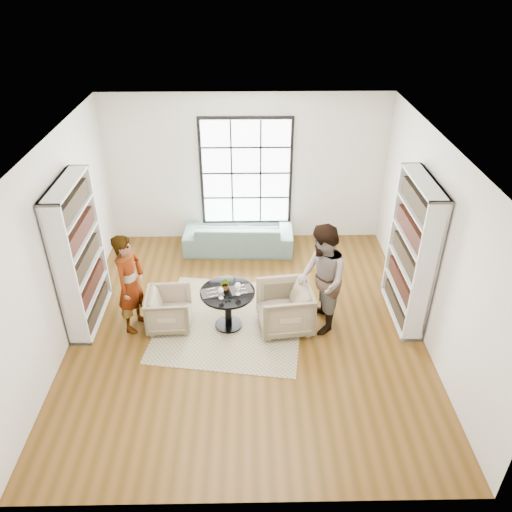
{
  "coord_description": "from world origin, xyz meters",
  "views": [
    {
      "loc": [
        0.04,
        -6.25,
        5.21
      ],
      "look_at": [
        0.15,
        0.4,
        1.1
      ],
      "focal_mm": 35.0,
      "sensor_mm": 36.0,
      "label": 1
    }
  ],
  "objects_px": {
    "sofa": "(239,236)",
    "wine_glass_right": "(238,286)",
    "armchair_right": "(284,308)",
    "wine_glass_left": "(221,291)",
    "pedestal_table": "(228,301)",
    "flower_centerpiece": "(226,284)",
    "armchair_left": "(169,310)",
    "person_right": "(321,280)",
    "person_left": "(130,283)"
  },
  "relations": [
    {
      "from": "pedestal_table",
      "to": "person_left",
      "type": "xyz_separation_m",
      "value": [
        -1.49,
        0.03,
        0.33
      ]
    },
    {
      "from": "armchair_left",
      "to": "flower_centerpiece",
      "type": "relative_size",
      "value": 3.35
    },
    {
      "from": "sofa",
      "to": "flower_centerpiece",
      "type": "relative_size",
      "value": 10.31
    },
    {
      "from": "flower_centerpiece",
      "to": "pedestal_table",
      "type": "bearing_deg",
      "value": -63.92
    },
    {
      "from": "pedestal_table",
      "to": "wine_glass_left",
      "type": "xyz_separation_m",
      "value": [
        -0.09,
        -0.18,
        0.32
      ]
    },
    {
      "from": "person_left",
      "to": "person_right",
      "type": "xyz_separation_m",
      "value": [
        2.93,
        -0.06,
        0.07
      ]
    },
    {
      "from": "pedestal_table",
      "to": "armchair_right",
      "type": "relative_size",
      "value": 1.03
    },
    {
      "from": "armchair_left",
      "to": "person_left",
      "type": "height_order",
      "value": "person_left"
    },
    {
      "from": "sofa",
      "to": "wine_glass_left",
      "type": "relative_size",
      "value": 11.14
    },
    {
      "from": "flower_centerpiece",
      "to": "wine_glass_left",
      "type": "bearing_deg",
      "value": -105.24
    },
    {
      "from": "armchair_right",
      "to": "person_right",
      "type": "relative_size",
      "value": 0.46
    },
    {
      "from": "person_right",
      "to": "wine_glass_right",
      "type": "distance_m",
      "value": 1.28
    },
    {
      "from": "armchair_left",
      "to": "flower_centerpiece",
      "type": "xyz_separation_m",
      "value": [
        0.91,
        0.03,
        0.47
      ]
    },
    {
      "from": "armchair_left",
      "to": "wine_glass_left",
      "type": "height_order",
      "value": "wine_glass_left"
    },
    {
      "from": "sofa",
      "to": "person_right",
      "type": "xyz_separation_m",
      "value": [
        1.31,
        -2.44,
        0.59
      ]
    },
    {
      "from": "person_left",
      "to": "flower_centerpiece",
      "type": "height_order",
      "value": "person_left"
    },
    {
      "from": "armchair_left",
      "to": "armchair_right",
      "type": "relative_size",
      "value": 0.84
    },
    {
      "from": "wine_glass_left",
      "to": "flower_centerpiece",
      "type": "bearing_deg",
      "value": 74.76
    },
    {
      "from": "wine_glass_left",
      "to": "wine_glass_right",
      "type": "relative_size",
      "value": 0.9
    },
    {
      "from": "armchair_right",
      "to": "person_left",
      "type": "relative_size",
      "value": 0.5
    },
    {
      "from": "sofa",
      "to": "wine_glass_right",
      "type": "relative_size",
      "value": 10.04
    },
    {
      "from": "sofa",
      "to": "armchair_left",
      "type": "xyz_separation_m",
      "value": [
        -1.07,
        -2.38,
        0.0
      ]
    },
    {
      "from": "wine_glass_right",
      "to": "flower_centerpiece",
      "type": "distance_m",
      "value": 0.24
    },
    {
      "from": "pedestal_table",
      "to": "wine_glass_left",
      "type": "height_order",
      "value": "wine_glass_left"
    },
    {
      "from": "wine_glass_left",
      "to": "pedestal_table",
      "type": "bearing_deg",
      "value": 63.03
    },
    {
      "from": "armchair_left",
      "to": "armchair_right",
      "type": "distance_m",
      "value": 1.83
    },
    {
      "from": "person_left",
      "to": "armchair_left",
      "type": "bearing_deg",
      "value": -70.75
    },
    {
      "from": "pedestal_table",
      "to": "wine_glass_left",
      "type": "distance_m",
      "value": 0.38
    },
    {
      "from": "flower_centerpiece",
      "to": "armchair_right",
      "type": "bearing_deg",
      "value": -5.55
    },
    {
      "from": "wine_glass_right",
      "to": "person_right",
      "type": "bearing_deg",
      "value": 2.15
    },
    {
      "from": "wine_glass_right",
      "to": "pedestal_table",
      "type": "bearing_deg",
      "value": 153.58
    },
    {
      "from": "armchair_right",
      "to": "flower_centerpiece",
      "type": "xyz_separation_m",
      "value": [
        -0.92,
        0.09,
        0.41
      ]
    },
    {
      "from": "pedestal_table",
      "to": "armchair_right",
      "type": "bearing_deg",
      "value": -2.18
    },
    {
      "from": "sofa",
      "to": "armchair_left",
      "type": "distance_m",
      "value": 2.61
    },
    {
      "from": "sofa",
      "to": "wine_glass_right",
      "type": "distance_m",
      "value": 2.55
    },
    {
      "from": "wine_glass_right",
      "to": "flower_centerpiece",
      "type": "height_order",
      "value": "wine_glass_right"
    },
    {
      "from": "armchair_left",
      "to": "wine_glass_left",
      "type": "xyz_separation_m",
      "value": [
        0.85,
        -0.21,
        0.5
      ]
    },
    {
      "from": "wine_glass_left",
      "to": "wine_glass_right",
      "type": "bearing_deg",
      "value": 20.63
    },
    {
      "from": "armchair_right",
      "to": "wine_glass_left",
      "type": "height_order",
      "value": "wine_glass_left"
    },
    {
      "from": "sofa",
      "to": "person_right",
      "type": "distance_m",
      "value": 2.84
    },
    {
      "from": "pedestal_table",
      "to": "flower_centerpiece",
      "type": "height_order",
      "value": "flower_centerpiece"
    },
    {
      "from": "pedestal_table",
      "to": "sofa",
      "type": "height_order",
      "value": "pedestal_table"
    },
    {
      "from": "person_left",
      "to": "pedestal_table",
      "type": "bearing_deg",
      "value": -71.78
    },
    {
      "from": "pedestal_table",
      "to": "sofa",
      "type": "relative_size",
      "value": 0.4
    },
    {
      "from": "person_left",
      "to": "person_right",
      "type": "distance_m",
      "value": 2.93
    },
    {
      "from": "flower_centerpiece",
      "to": "person_right",
      "type": "bearing_deg",
      "value": -3.48
    },
    {
      "from": "sofa",
      "to": "armchair_left",
      "type": "bearing_deg",
      "value": 67.58
    },
    {
      "from": "person_left",
      "to": "wine_glass_left",
      "type": "bearing_deg",
      "value": -79.1
    },
    {
      "from": "person_right",
      "to": "wine_glass_right",
      "type": "relative_size",
      "value": 8.45
    },
    {
      "from": "wine_glass_left",
      "to": "wine_glass_right",
      "type": "height_order",
      "value": "wine_glass_right"
    }
  ]
}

